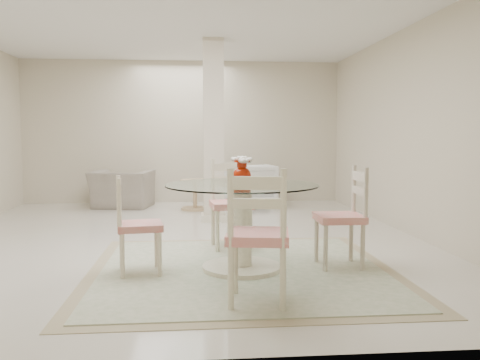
{
  "coord_description": "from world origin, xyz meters",
  "views": [
    {
      "loc": [
        0.22,
        -6.31,
        1.28
      ],
      "look_at": [
        0.66,
        -1.4,
        0.85
      ],
      "focal_mm": 38.0,
      "sensor_mm": 36.0,
      "label": 1
    }
  ],
  "objects": [
    {
      "name": "ground",
      "position": [
        0.0,
        0.0,
        0.0
      ],
      "size": [
        7.0,
        7.0,
        0.0
      ],
      "primitive_type": "plane",
      "color": "silver",
      "rests_on": "ground"
    },
    {
      "name": "room_shell",
      "position": [
        0.0,
        0.0,
        1.86
      ],
      "size": [
        6.02,
        7.02,
        2.71
      ],
      "color": "beige",
      "rests_on": "ground"
    },
    {
      "name": "column",
      "position": [
        0.5,
        1.3,
        1.35
      ],
      "size": [
        0.3,
        0.3,
        2.7
      ],
      "primitive_type": "cube",
      "color": "beige",
      "rests_on": "ground"
    },
    {
      "name": "area_rug",
      "position": [
        0.66,
        -1.6,
        0.01
      ],
      "size": [
        2.89,
        2.89,
        0.02
      ],
      "color": "tan",
      "rests_on": "ground"
    },
    {
      "name": "dining_table",
      "position": [
        0.66,
        -1.6,
        0.42
      ],
      "size": [
        1.44,
        1.44,
        0.83
      ],
      "rotation": [
        0.0,
        0.0,
        0.04
      ],
      "color": "#FAEFCE",
      "rests_on": "ground"
    },
    {
      "name": "red_vase",
      "position": [
        0.66,
        -1.6,
        0.96
      ],
      "size": [
        0.2,
        0.19,
        0.26
      ],
      "color": "#AE1C05",
      "rests_on": "dining_table"
    },
    {
      "name": "dining_chair_east",
      "position": [
        1.68,
        -1.56,
        0.57
      ],
      "size": [
        0.44,
        0.44,
        1.09
      ],
      "rotation": [
        0.0,
        0.0,
        -1.57
      ],
      "color": "beige",
      "rests_on": "ground"
    },
    {
      "name": "dining_chair_north",
      "position": [
        0.62,
        -0.57,
        0.59
      ],
      "size": [
        0.49,
        0.49,
        1.12
      ],
      "rotation": [
        0.0,
        0.0,
        0.1
      ],
      "color": "beige",
      "rests_on": "ground"
    },
    {
      "name": "dining_chair_west",
      "position": [
        -0.36,
        -1.64,
        0.53
      ],
      "size": [
        0.46,
        0.46,
        1.0
      ],
      "rotation": [
        0.0,
        0.0,
        1.73
      ],
      "color": "#F5E7C9",
      "rests_on": "ground"
    },
    {
      "name": "dining_chair_south",
      "position": [
        0.68,
        -2.62,
        0.61
      ],
      "size": [
        0.53,
        0.53,
        1.16
      ],
      "rotation": [
        0.0,
        0.0,
        2.98
      ],
      "color": "beige",
      "rests_on": "ground"
    },
    {
      "name": "recliner_taupe",
      "position": [
        -1.08,
        2.87,
        0.33
      ],
      "size": [
        1.15,
        1.05,
        0.66
      ],
      "primitive_type": "imported",
      "rotation": [
        0.0,
        0.0,
        2.97
      ],
      "color": "gray",
      "rests_on": "ground"
    },
    {
      "name": "armchair_white",
      "position": [
        1.22,
        2.84,
        0.39
      ],
      "size": [
        0.93,
        0.95,
        0.77
      ],
      "primitive_type": "imported",
      "rotation": [
        0.0,
        0.0,
        3.27
      ],
      "color": "white",
      "rests_on": "ground"
    },
    {
      "name": "side_table",
      "position": [
        0.22,
        2.45,
        0.24
      ],
      "size": [
        0.51,
        0.51,
        0.53
      ],
      "color": "tan",
      "rests_on": "ground"
    }
  ]
}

